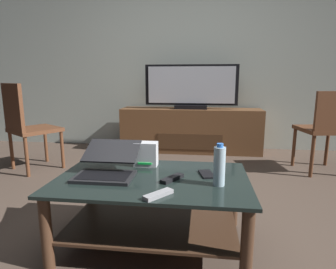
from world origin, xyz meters
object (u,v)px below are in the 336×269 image
(television, at_px, (191,88))
(router_box, at_px, (146,154))
(water_bottle_near, at_px, (219,166))
(coffee_table, at_px, (153,199))
(cell_phone, at_px, (207,174))
(laptop, at_px, (108,166))
(soundbar_remote, at_px, (172,178))
(tv_remote, at_px, (158,194))
(dining_chair, at_px, (327,127))
(side_chair, at_px, (26,124))
(media_cabinet, at_px, (191,130))

(television, relative_size, router_box, 7.84)
(television, relative_size, water_bottle_near, 5.36)
(coffee_table, height_order, cell_phone, cell_phone)
(coffee_table, relative_size, television, 0.90)
(coffee_table, relative_size, laptop, 2.90)
(cell_phone, relative_size, soundbar_remote, 0.88)
(coffee_table, height_order, tv_remote, tv_remote)
(television, relative_size, tv_remote, 7.53)
(dining_chair, distance_m, laptop, 2.33)
(side_chair, relative_size, water_bottle_near, 4.12)
(laptop, distance_m, cell_phone, 0.58)
(dining_chair, relative_size, soundbar_remote, 5.34)
(laptop, bearing_deg, side_chair, 137.32)
(soundbar_remote, bearing_deg, dining_chair, 79.67)
(dining_chair, relative_size, cell_phone, 6.11)
(tv_remote, bearing_deg, dining_chair, 89.87)
(television, height_order, water_bottle_near, television)
(laptop, bearing_deg, tv_remote, -38.69)
(water_bottle_near, distance_m, soundbar_remote, 0.27)
(media_cabinet, height_order, water_bottle_near, water_bottle_near)
(tv_remote, bearing_deg, laptop, -179.21)
(cell_phone, bearing_deg, media_cabinet, 81.00)
(coffee_table, xyz_separation_m, laptop, (-0.27, 0.01, 0.19))
(laptop, distance_m, router_box, 0.27)
(side_chair, xyz_separation_m, cell_phone, (1.86, -1.13, -0.09))
(coffee_table, bearing_deg, dining_chair, 44.32)
(side_chair, bearing_deg, coffee_table, -37.66)
(television, height_order, laptop, television)
(television, distance_m, water_bottle_near, 2.34)
(router_box, bearing_deg, side_chair, 146.17)
(media_cabinet, distance_m, router_box, 2.05)
(media_cabinet, distance_m, tv_remote, 2.51)
(water_bottle_near, bearing_deg, side_chair, 146.36)
(coffee_table, relative_size, dining_chair, 1.27)
(laptop, bearing_deg, television, 80.23)
(soundbar_remote, bearing_deg, water_bottle_near, 22.43)
(water_bottle_near, bearing_deg, media_cabinet, 96.22)
(coffee_table, height_order, side_chair, side_chair)
(side_chair, height_order, cell_phone, side_chair)
(dining_chair, bearing_deg, television, 152.74)
(router_box, height_order, soundbar_remote, router_box)
(television, bearing_deg, soundbar_remote, -89.95)
(cell_phone, bearing_deg, soundbar_remote, -163.73)
(side_chair, bearing_deg, water_bottle_near, -33.64)
(water_bottle_near, bearing_deg, coffee_table, 167.89)
(television, distance_m, side_chair, 1.99)
(side_chair, xyz_separation_m, laptop, (1.29, -1.19, -0.04))
(laptop, xyz_separation_m, soundbar_remote, (0.38, -0.05, -0.04))
(coffee_table, bearing_deg, television, 87.05)
(media_cabinet, distance_m, television, 0.56)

